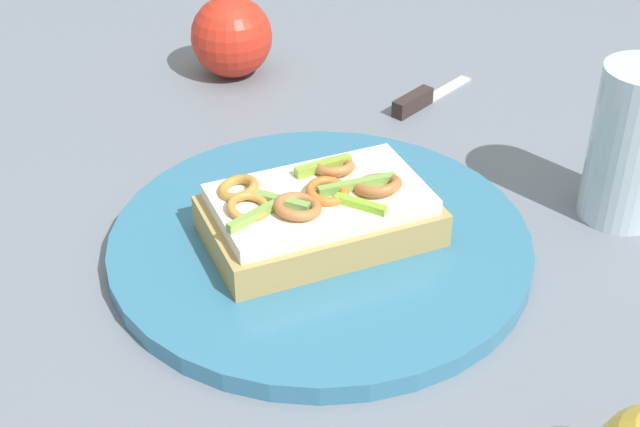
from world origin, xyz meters
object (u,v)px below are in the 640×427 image
Objects in this scene: plate at (320,243)px; drinking_glass at (632,145)px; knife at (421,99)px; apple_1 at (232,37)px; sandwich at (319,213)px.

drinking_glass is (-0.18, 0.17, 0.06)m from plate.
knife reaches higher than plate.
apple_1 reaches higher than knife.
drinking_glass is 1.10× the size of knife.
plate is 3.84× the size of apple_1.
sandwich is (0.00, -0.00, 0.03)m from plate.
sandwich is 1.52× the size of drinking_glass.
drinking_glass is at bearing 169.08° from sandwich.
plate is 2.48× the size of drinking_glass.
drinking_glass is (-0.18, 0.17, 0.03)m from sandwich.
drinking_glass reaches higher than knife.
drinking_glass is at bearing 86.04° from apple_1.
plate is at bearing -160.56° from knife.
knife is at bearing -108.87° from drinking_glass.
apple_1 is at bearing 111.58° from knife.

